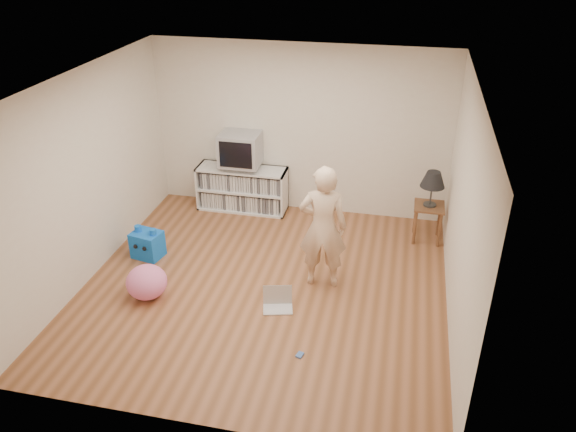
% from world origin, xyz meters
% --- Properties ---
extents(ground, '(4.50, 4.50, 0.00)m').
position_xyz_m(ground, '(0.00, 0.00, 0.00)').
color(ground, brown).
rests_on(ground, ground).
extents(walls, '(4.52, 4.52, 2.60)m').
position_xyz_m(walls, '(0.00, 0.00, 1.30)').
color(walls, silver).
rests_on(walls, ground).
extents(ceiling, '(4.50, 4.50, 0.01)m').
position_xyz_m(ceiling, '(0.00, 0.00, 2.60)').
color(ceiling, white).
rests_on(ceiling, walls).
extents(media_unit, '(1.40, 0.45, 0.70)m').
position_xyz_m(media_unit, '(-0.87, 2.04, 0.35)').
color(media_unit, white).
rests_on(media_unit, ground).
extents(dvd_deck, '(0.45, 0.35, 0.07)m').
position_xyz_m(dvd_deck, '(-0.87, 2.02, 0.73)').
color(dvd_deck, gray).
rests_on(dvd_deck, media_unit).
extents(crt_tv, '(0.60, 0.53, 0.50)m').
position_xyz_m(crt_tv, '(-0.87, 2.02, 1.02)').
color(crt_tv, '#9F9FA4').
rests_on(crt_tv, dvd_deck).
extents(side_table, '(0.42, 0.42, 0.55)m').
position_xyz_m(side_table, '(1.99, 1.65, 0.42)').
color(side_table, brown).
rests_on(side_table, ground).
extents(table_lamp, '(0.34, 0.34, 0.52)m').
position_xyz_m(table_lamp, '(1.99, 1.65, 0.94)').
color(table_lamp, '#333333').
rests_on(table_lamp, side_table).
extents(person, '(0.63, 0.45, 1.62)m').
position_xyz_m(person, '(0.69, 0.25, 0.81)').
color(person, beige).
rests_on(person, ground).
extents(laptop, '(0.41, 0.36, 0.24)m').
position_xyz_m(laptop, '(0.26, -0.36, 0.07)').
color(laptop, silver).
rests_on(laptop, ground).
extents(playing_cards, '(0.09, 0.10, 0.02)m').
position_xyz_m(playing_cards, '(0.69, -1.15, 0.01)').
color(playing_cards, '#4973C5').
rests_on(playing_cards, ground).
extents(plush_blue, '(0.44, 0.39, 0.45)m').
position_xyz_m(plush_blue, '(-1.74, 0.36, 0.19)').
color(plush_blue, blue).
rests_on(plush_blue, ground).
extents(plush_pink, '(0.65, 0.65, 0.42)m').
position_xyz_m(plush_pink, '(-1.35, -0.50, 0.21)').
color(plush_pink, pink).
rests_on(plush_pink, ground).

